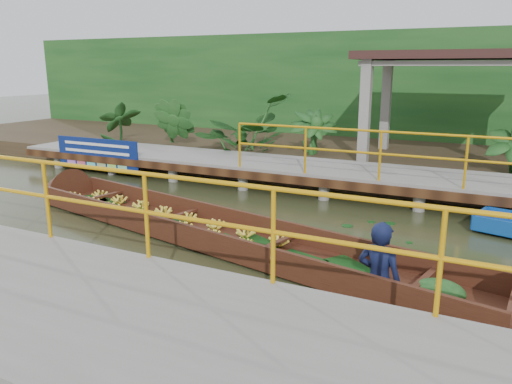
% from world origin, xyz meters
% --- Properties ---
extents(ground, '(80.00, 80.00, 0.00)m').
position_xyz_m(ground, '(0.00, 0.00, 0.00)').
color(ground, '#2D3118').
rests_on(ground, ground).
extents(land_strip, '(30.00, 8.00, 0.45)m').
position_xyz_m(land_strip, '(0.00, 7.50, 0.23)').
color(land_strip, '#312618').
rests_on(land_strip, ground).
extents(far_dock, '(16.00, 2.06, 1.66)m').
position_xyz_m(far_dock, '(0.02, 3.43, 0.48)').
color(far_dock, gray).
rests_on(far_dock, ground).
extents(near_dock, '(18.00, 2.40, 1.73)m').
position_xyz_m(near_dock, '(1.00, -4.20, 0.30)').
color(near_dock, gray).
rests_on(near_dock, ground).
extents(pavilion, '(4.40, 3.00, 3.00)m').
position_xyz_m(pavilion, '(3.00, 6.30, 2.82)').
color(pavilion, gray).
rests_on(pavilion, ground).
extents(foliage_backdrop, '(30.00, 0.80, 4.00)m').
position_xyz_m(foliage_backdrop, '(0.00, 10.00, 2.00)').
color(foliage_backdrop, '#154219').
rests_on(foliage_backdrop, ground).
extents(vendor_boat, '(10.98, 3.33, 2.10)m').
position_xyz_m(vendor_boat, '(0.58, -0.74, 0.21)').
color(vendor_boat, '#371A0F').
rests_on(vendor_boat, ground).
extents(blue_banner, '(2.75, 0.04, 0.86)m').
position_xyz_m(blue_banner, '(-5.29, 2.48, 0.56)').
color(blue_banner, navy).
rests_on(blue_banner, ground).
extents(tropical_plants, '(14.23, 1.23, 1.53)m').
position_xyz_m(tropical_plants, '(-0.65, 5.30, 1.22)').
color(tropical_plants, '#154219').
rests_on(tropical_plants, ground).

